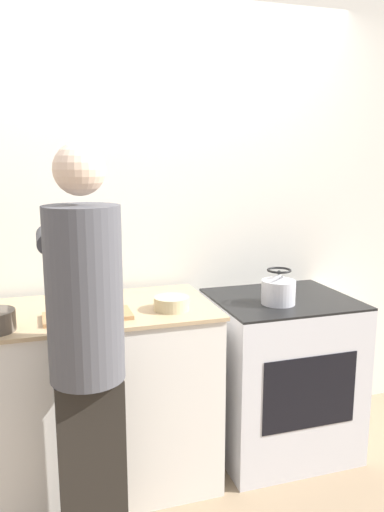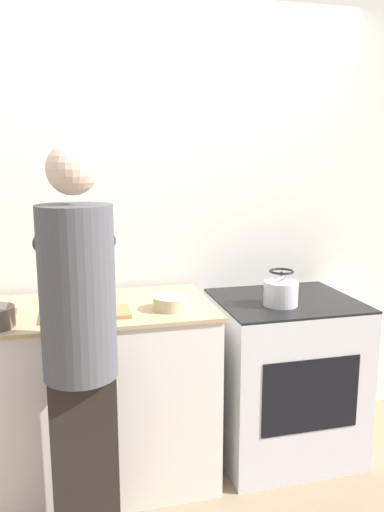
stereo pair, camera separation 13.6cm
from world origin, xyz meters
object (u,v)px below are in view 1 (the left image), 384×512
oven (280,374)px  person (87,345)px  cutting_board (88,316)px  kettle (278,289)px  knife (93,314)px

oven → person: size_ratio=0.52×
person → cutting_board: bearing=83.5°
oven → kettle: size_ratio=4.76×
oven → knife: bearing=-171.1°
cutting_board → kettle: size_ratio=2.12×
person → cutting_board: size_ratio=4.28×
person → knife: 0.35m
oven → kettle: kettle is taller
cutting_board → knife: size_ratio=2.07×
person → knife: (0.06, 0.35, 0.01)m
knife → kettle: bearing=-20.1°
cutting_board → knife: knife is taller
oven → knife: (-1.04, -0.16, 0.50)m
oven → cutting_board: (-1.07, -0.15, 0.49)m
cutting_board → kettle: bearing=3.1°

